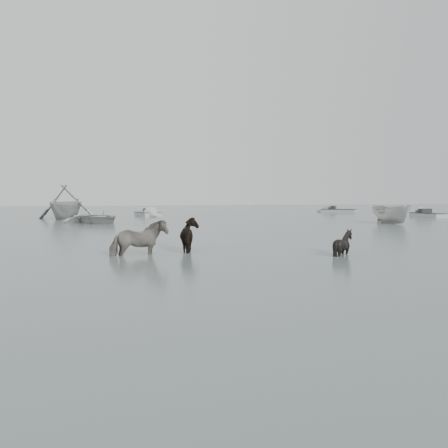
{
  "coord_description": "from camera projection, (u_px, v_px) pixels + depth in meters",
  "views": [
    {
      "loc": [
        -4.2,
        -13.02,
        1.99
      ],
      "look_at": [
        -1.12,
        1.45,
        1.0
      ],
      "focal_mm": 35.0,
      "sensor_mm": 36.0,
      "label": 1
    }
  ],
  "objects": [
    {
      "name": "skiff_star",
      "position": [
        339.0,
        209.0,
        49.19
      ],
      "size": [
        5.04,
        4.32,
        0.75
      ],
      "primitive_type": null,
      "rotation": [
        0.0,
        0.0,
        2.5
      ],
      "color": "#A2A29E",
      "rests_on": "ground"
    },
    {
      "name": "rowboat_lead",
      "position": [
        95.0,
        216.0,
        30.8
      ],
      "size": [
        5.59,
        5.99,
        1.01
      ],
      "primitive_type": "imported",
      "rotation": [
        0.0,
        0.0,
        0.59
      ],
      "color": "#B7B7B2",
      "rests_on": "ground"
    },
    {
      "name": "pony_pinto",
      "position": [
        138.0,
        231.0,
        14.4
      ],
      "size": [
        2.01,
        1.31,
        1.57
      ],
      "primitive_type": "imported",
      "rotation": [
        0.0,
        0.0,
        1.84
      ],
      "color": "black",
      "rests_on": "ground"
    },
    {
      "name": "rowboat_trail",
      "position": [
        66.0,
        201.0,
        36.33
      ],
      "size": [
        5.63,
        6.27,
        2.96
      ],
      "primitive_type": "imported",
      "rotation": [
        0.0,
        0.0,
        2.99
      ],
      "color": "#A9ACA9",
      "rests_on": "ground"
    },
    {
      "name": "ground",
      "position": [
        268.0,
        258.0,
        13.71
      ],
      "size": [
        140.0,
        140.0,
        0.0
      ],
      "primitive_type": "plane",
      "color": "#51605D",
      "rests_on": "ground"
    },
    {
      "name": "pony_black",
      "position": [
        343.0,
        237.0,
        14.52
      ],
      "size": [
        1.11,
        1.0,
        1.2
      ],
      "primitive_type": "imported",
      "rotation": [
        0.0,
        0.0,
        1.54
      ],
      "color": "black",
      "rests_on": "ground"
    },
    {
      "name": "skiff_mid",
      "position": [
        148.0,
        212.0,
        40.7
      ],
      "size": [
        2.79,
        4.93,
        0.75
      ],
      "primitive_type": null,
      "rotation": [
        0.0,
        0.0,
        -1.3
      ],
      "color": "#A3A6A4",
      "rests_on": "ground"
    },
    {
      "name": "skiff_port",
      "position": [
        430.0,
        213.0,
        38.77
      ],
      "size": [
        2.09,
        4.63,
        0.75
      ],
      "primitive_type": null,
      "rotation": [
        0.0,
        0.0,
        1.68
      ],
      "color": "#A9ABA9",
      "rests_on": "ground"
    },
    {
      "name": "pony_dark",
      "position": [
        192.0,
        231.0,
        15.62
      ],
      "size": [
        1.62,
        1.73,
        1.41
      ],
      "primitive_type": "imported",
      "rotation": [
        0.0,
        0.0,
        1.93
      ],
      "color": "black",
      "rests_on": "ground"
    },
    {
      "name": "boat_small",
      "position": [
        391.0,
        213.0,
        30.28
      ],
      "size": [
        1.51,
        3.9,
        1.5
      ],
      "primitive_type": "imported",
      "rotation": [
        0.0,
        0.0,
        0.01
      ],
      "color": "#B7B7B2",
      "rests_on": "ground"
    }
  ]
}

